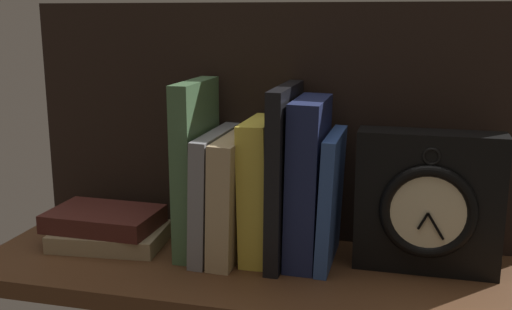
% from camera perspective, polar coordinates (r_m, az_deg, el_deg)
% --- Properties ---
extents(ground_plane, '(0.78, 0.27, 0.03)m').
position_cam_1_polar(ground_plane, '(0.88, -0.47, -10.88)').
color(ground_plane, '#4C2D19').
extents(back_panel, '(0.78, 0.01, 0.36)m').
position_cam_1_polar(back_panel, '(0.95, 1.55, 3.02)').
color(back_panel, black).
rests_on(back_panel, ground_plane).
extents(book_green_romantic, '(0.03, 0.14, 0.25)m').
position_cam_1_polar(book_green_romantic, '(0.90, -5.57, -1.13)').
color(book_green_romantic, '#476B44').
rests_on(book_green_romantic, ground_plane).
extents(book_gray_chess, '(0.03, 0.17, 0.18)m').
position_cam_1_polar(book_gray_chess, '(0.90, -3.84, -3.47)').
color(book_gray_chess, gray).
rests_on(book_gray_chess, ground_plane).
extents(book_tan_shortstories, '(0.04, 0.17, 0.18)m').
position_cam_1_polar(book_tan_shortstories, '(0.89, -1.95, -3.72)').
color(book_tan_shortstories, tan).
rests_on(book_tan_shortstories, ground_plane).
extents(book_yellow_seinlanguage, '(0.04, 0.12, 0.20)m').
position_cam_1_polar(book_yellow_seinlanguage, '(0.88, 0.51, -3.16)').
color(book_yellow_seinlanguage, gold).
rests_on(book_yellow_seinlanguage, ground_plane).
extents(book_black_skeptic, '(0.02, 0.16, 0.25)m').
position_cam_1_polar(book_black_skeptic, '(0.87, 2.63, -1.76)').
color(book_black_skeptic, black).
rests_on(book_black_skeptic, ground_plane).
extents(book_navy_bierce, '(0.05, 0.13, 0.23)m').
position_cam_1_polar(book_navy_bierce, '(0.86, 4.85, -2.44)').
color(book_navy_bierce, '#192147').
rests_on(book_navy_bierce, ground_plane).
extents(book_blue_modern, '(0.03, 0.14, 0.19)m').
position_cam_1_polar(book_blue_modern, '(0.86, 6.98, -4.06)').
color(book_blue_modern, '#2D4C8E').
rests_on(book_blue_modern, ground_plane).
extents(framed_clock, '(0.19, 0.07, 0.19)m').
position_cam_1_polar(framed_clock, '(0.86, 15.67, -4.33)').
color(framed_clock, black).
rests_on(framed_clock, ground_plane).
extents(book_stack_side, '(0.18, 0.12, 0.05)m').
position_cam_1_polar(book_stack_side, '(0.97, -13.65, -6.54)').
color(book_stack_side, '#9E8966').
rests_on(book_stack_side, ground_plane).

